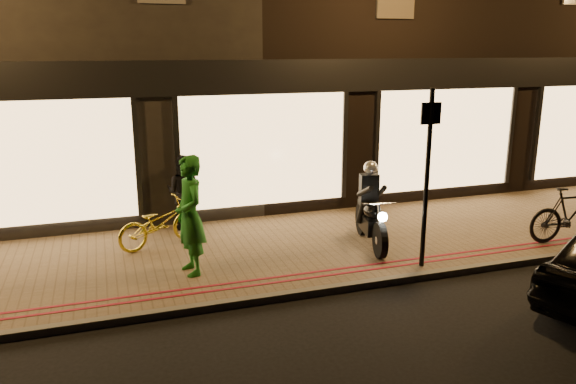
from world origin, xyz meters
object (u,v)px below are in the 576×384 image
object	(u,v)px
bicycle_gold	(160,223)
person_green	(190,216)
sign_post	(427,170)
motorcycle	(371,213)

from	to	relation	value
bicycle_gold	person_green	bearing A→B (deg)	169.72
sign_post	bicycle_gold	world-z (taller)	sign_post
bicycle_gold	person_green	distance (m)	1.63
bicycle_gold	person_green	world-z (taller)	person_green
motorcycle	sign_post	distance (m)	1.67
motorcycle	person_green	distance (m)	3.44
person_green	sign_post	bearing A→B (deg)	65.54
motorcycle	bicycle_gold	size ratio (longest dim) A/B	1.14
motorcycle	sign_post	bearing A→B (deg)	-61.67
sign_post	person_green	xyz separation A→B (m)	(-3.78, 0.94, -0.69)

